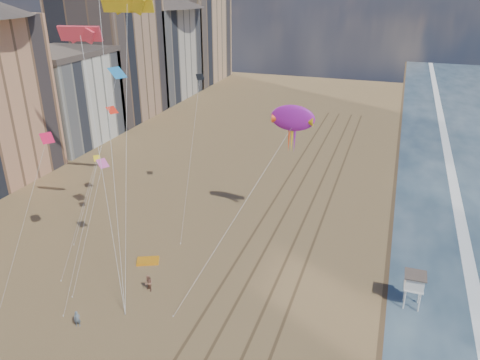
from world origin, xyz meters
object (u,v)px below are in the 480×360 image
lifeguard_stand (415,282)px  show_kite (293,118)px  grounded_kite (148,261)px  kite_flyer_b (149,283)px  kite_flyer_a (77,319)px

lifeguard_stand → show_kite: show_kite is taller
grounded_kite → kite_flyer_b: bearing=-84.0°
kite_flyer_b → kite_flyer_a: bearing=-93.1°
grounded_kite → lifeguard_stand: bearing=-21.2°
show_kite → kite_flyer_b: (-10.36, -16.06, -13.58)m
show_kite → kite_flyer_b: size_ratio=13.49×
lifeguard_stand → kite_flyer_b: (-24.88, -6.03, -1.87)m
lifeguard_stand → kite_flyer_b: 25.67m
lifeguard_stand → kite_flyer_b: size_ratio=2.01×
kite_flyer_a → show_kite: bearing=29.0°
lifeguard_stand → show_kite: 21.18m
kite_flyer_a → lifeguard_stand: bearing=-5.4°
grounded_kite → show_kite: size_ratio=0.10×
kite_flyer_a → kite_flyer_b: 7.55m
grounded_kite → kite_flyer_b: kite_flyer_b is taller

